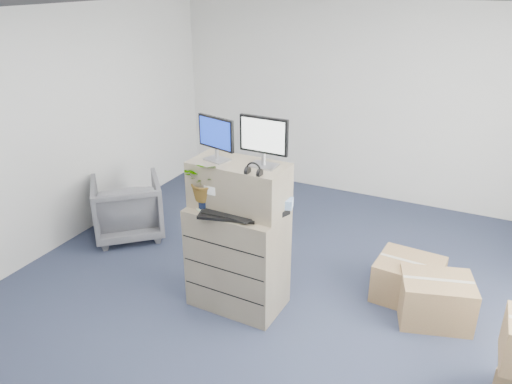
{
  "coord_description": "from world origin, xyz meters",
  "views": [
    {
      "loc": [
        1.57,
        -3.49,
        3.1
      ],
      "look_at": [
        -0.34,
        0.4,
        1.2
      ],
      "focal_mm": 35.0,
      "sensor_mm": 36.0,
      "label": 1
    }
  ],
  "objects_px": {
    "monitor_right": "(264,139)",
    "keyboard": "(228,215)",
    "monitor_left": "(216,136)",
    "potted_plant": "(206,186)",
    "filing_cabinet_lower": "(238,258)",
    "water_bottle": "(248,196)",
    "office_chair": "(127,205)"
  },
  "relations": [
    {
      "from": "filing_cabinet_lower",
      "to": "office_chair",
      "type": "height_order",
      "value": "filing_cabinet_lower"
    },
    {
      "from": "keyboard",
      "to": "potted_plant",
      "type": "distance_m",
      "value": 0.35
    },
    {
      "from": "monitor_right",
      "to": "keyboard",
      "type": "relative_size",
      "value": 0.87
    },
    {
      "from": "filing_cabinet_lower",
      "to": "keyboard",
      "type": "distance_m",
      "value": 0.57
    },
    {
      "from": "water_bottle",
      "to": "potted_plant",
      "type": "distance_m",
      "value": 0.41
    },
    {
      "from": "monitor_right",
      "to": "keyboard",
      "type": "distance_m",
      "value": 0.77
    },
    {
      "from": "monitor_left",
      "to": "monitor_right",
      "type": "relative_size",
      "value": 0.89
    },
    {
      "from": "water_bottle",
      "to": "monitor_left",
      "type": "bearing_deg",
      "value": -167.16
    },
    {
      "from": "monitor_left",
      "to": "keyboard",
      "type": "xyz_separation_m",
      "value": [
        0.21,
        -0.18,
        -0.67
      ]
    },
    {
      "from": "filing_cabinet_lower",
      "to": "water_bottle",
      "type": "xyz_separation_m",
      "value": [
        0.08,
        0.09,
        0.65
      ]
    },
    {
      "from": "monitor_right",
      "to": "potted_plant",
      "type": "relative_size",
      "value": 1.0
    },
    {
      "from": "water_bottle",
      "to": "office_chair",
      "type": "distance_m",
      "value": 2.24
    },
    {
      "from": "monitor_left",
      "to": "water_bottle",
      "type": "relative_size",
      "value": 1.68
    },
    {
      "from": "potted_plant",
      "to": "monitor_left",
      "type": "bearing_deg",
      "value": 60.91
    },
    {
      "from": "keyboard",
      "to": "office_chair",
      "type": "relative_size",
      "value": 0.64
    },
    {
      "from": "keyboard",
      "to": "water_bottle",
      "type": "distance_m",
      "value": 0.28
    },
    {
      "from": "monitor_left",
      "to": "keyboard",
      "type": "relative_size",
      "value": 0.77
    },
    {
      "from": "keyboard",
      "to": "water_bottle",
      "type": "bearing_deg",
      "value": 57.98
    },
    {
      "from": "monitor_left",
      "to": "office_chair",
      "type": "relative_size",
      "value": 0.49
    },
    {
      "from": "monitor_right",
      "to": "monitor_left",
      "type": "bearing_deg",
      "value": -172.24
    },
    {
      "from": "filing_cabinet_lower",
      "to": "keyboard",
      "type": "relative_size",
      "value": 1.97
    },
    {
      "from": "water_bottle",
      "to": "monitor_right",
      "type": "bearing_deg",
      "value": -6.07
    },
    {
      "from": "office_chair",
      "to": "monitor_left",
      "type": "bearing_deg",
      "value": 117.04
    },
    {
      "from": "water_bottle",
      "to": "office_chair",
      "type": "relative_size",
      "value": 0.29
    },
    {
      "from": "filing_cabinet_lower",
      "to": "monitor_left",
      "type": "distance_m",
      "value": 1.23
    },
    {
      "from": "monitor_left",
      "to": "water_bottle",
      "type": "distance_m",
      "value": 0.63
    },
    {
      "from": "monitor_left",
      "to": "office_chair",
      "type": "height_order",
      "value": "monitor_left"
    },
    {
      "from": "monitor_left",
      "to": "water_bottle",
      "type": "bearing_deg",
      "value": 27.64
    },
    {
      "from": "monitor_left",
      "to": "potted_plant",
      "type": "bearing_deg",
      "value": -104.29
    },
    {
      "from": "keyboard",
      "to": "potted_plant",
      "type": "bearing_deg",
      "value": 150.48
    },
    {
      "from": "keyboard",
      "to": "potted_plant",
      "type": "relative_size",
      "value": 1.16
    },
    {
      "from": "monitor_right",
      "to": "water_bottle",
      "type": "relative_size",
      "value": 1.88
    }
  ]
}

